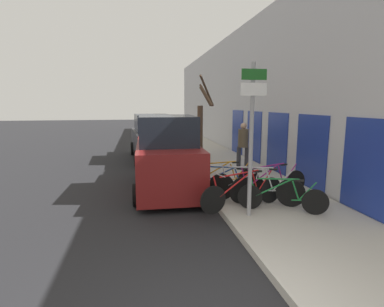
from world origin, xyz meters
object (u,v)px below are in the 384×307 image
(bicycle_1, at_px, (243,193))
(parked_car_1, at_px, (153,139))
(bicycle_0, at_px, (282,197))
(street_tree, at_px, (201,131))
(signpost, at_px, (252,132))
(bicycle_3, at_px, (270,184))
(parked_car_0, at_px, (167,157))
(bicycle_2, at_px, (255,187))
(bicycle_4, at_px, (226,183))
(pedestrian_near, at_px, (243,143))
(bicycle_5, at_px, (222,178))

(bicycle_1, bearing_deg, parked_car_1, -4.54)
(bicycle_0, distance_m, street_tree, 4.89)
(signpost, bearing_deg, bicycle_0, 5.46)
(bicycle_3, bearing_deg, parked_car_0, 40.77)
(bicycle_1, xyz_separation_m, bicycle_2, (0.43, 0.33, 0.02))
(bicycle_1, bearing_deg, bicycle_4, -11.17)
(pedestrian_near, bearing_deg, parked_car_1, 144.58)
(street_tree, bearing_deg, bicycle_4, -89.21)
(street_tree, bearing_deg, parked_car_1, 113.51)
(pedestrian_near, bearing_deg, bicycle_3, -85.99)
(parked_car_0, height_order, street_tree, street_tree)
(bicycle_1, bearing_deg, pedestrian_near, -36.83)
(parked_car_1, xyz_separation_m, street_tree, (1.63, -3.75, 0.69))
(bicycle_0, distance_m, bicycle_2, 0.82)
(pedestrian_near, height_order, street_tree, street_tree)
(bicycle_0, height_order, bicycle_4, bicycle_4)
(signpost, distance_m, bicycle_0, 1.78)
(parked_car_1, bearing_deg, bicycle_0, -76.58)
(bicycle_1, relative_size, bicycle_5, 1.02)
(bicycle_3, distance_m, parked_car_0, 3.19)
(bicycle_3, xyz_separation_m, pedestrian_near, (0.57, 3.68, 0.65))
(bicycle_1, relative_size, parked_car_0, 0.53)
(signpost, distance_m, street_tree, 4.74)
(signpost, height_order, parked_car_0, signpost)
(parked_car_1, bearing_deg, bicycle_2, -77.67)
(signpost, relative_size, parked_car_0, 0.79)
(bicycle_2, relative_size, bicycle_4, 1.15)
(bicycle_4, bearing_deg, parked_car_0, 81.69)
(bicycle_3, distance_m, street_tree, 3.98)
(bicycle_3, bearing_deg, signpost, 122.35)
(bicycle_5, distance_m, parked_car_0, 1.82)
(bicycle_5, relative_size, street_tree, 0.63)
(signpost, bearing_deg, parked_car_0, 119.48)
(bicycle_2, relative_size, pedestrian_near, 1.18)
(bicycle_4, relative_size, bicycle_5, 0.83)
(pedestrian_near, bearing_deg, bicycle_5, -108.19)
(bicycle_1, relative_size, parked_car_1, 0.47)
(bicycle_0, height_order, bicycle_1, bicycle_1)
(bicycle_2, height_order, bicycle_4, bicycle_2)
(bicycle_1, relative_size, street_tree, 0.64)
(bicycle_0, distance_m, bicycle_3, 1.01)
(signpost, distance_m, parked_car_1, 8.72)
(signpost, relative_size, pedestrian_near, 1.88)
(signpost, xyz_separation_m, parked_car_0, (-1.61, 2.85, -1.01))
(bicycle_2, relative_size, parked_car_0, 0.50)
(bicycle_1, xyz_separation_m, parked_car_0, (-1.64, 2.37, 0.52))
(bicycle_3, xyz_separation_m, parked_car_1, (-2.75, 7.40, 0.45))
(pedestrian_near, bearing_deg, bicycle_1, -96.88)
(bicycle_5, bearing_deg, signpost, -177.58)
(bicycle_0, distance_m, parked_car_0, 3.74)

